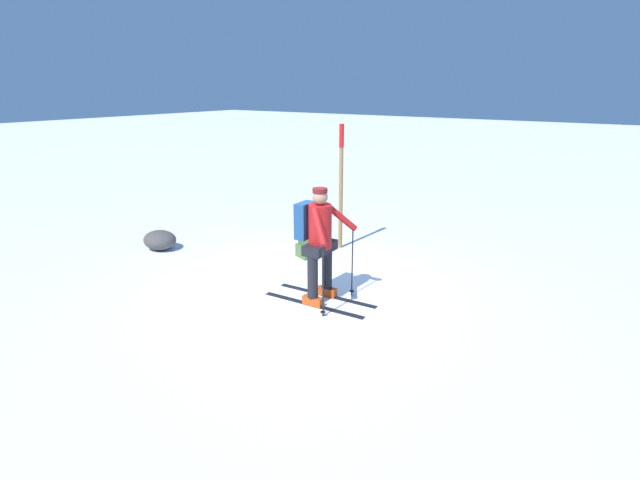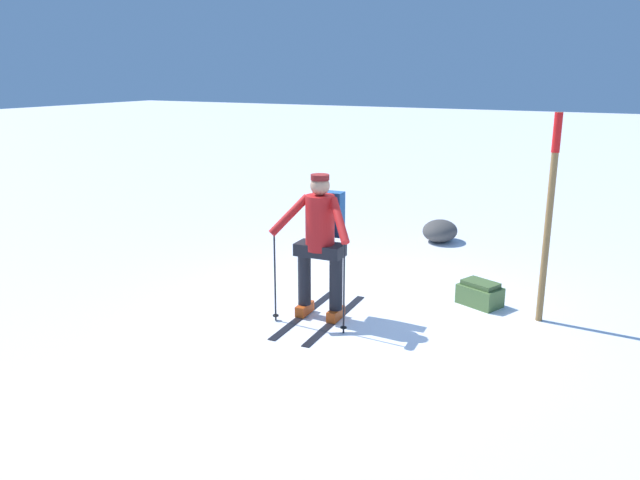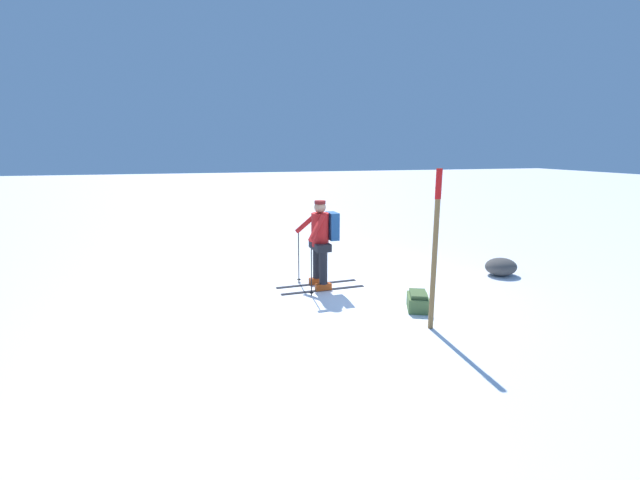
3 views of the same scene
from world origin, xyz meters
name	(u,v)px [view 1 (image 1 of 3)]	position (x,y,z in m)	size (l,w,h in m)	color
ground_plane	(302,285)	(0.00, 0.00, 0.00)	(80.00, 80.00, 0.00)	white
skier	(318,238)	(0.52, -0.31, 0.95)	(1.64, 0.98, 1.66)	black
dropped_backpack	(311,249)	(-0.69, 1.23, 0.14)	(0.49, 0.58, 0.30)	#4C6B38
trail_marker	(341,178)	(-0.52, 1.95, 1.35)	(0.09, 0.09, 2.33)	olive
rock_boulder	(160,240)	(-3.30, -0.08, 0.18)	(0.66, 0.56, 0.36)	#474442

